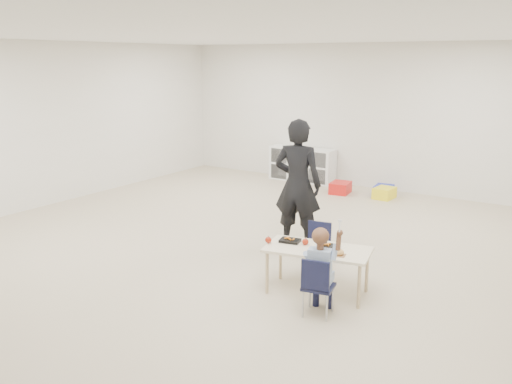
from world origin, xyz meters
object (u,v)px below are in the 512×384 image
Objects in this scene: chair_near at (318,286)px; cubby_shelf at (302,164)px; child at (319,269)px; table at (317,270)px; adult at (298,185)px.

chair_near is 0.44× the size of cubby_shelf.
child is (0.00, 0.00, 0.18)m from chair_near.
table is at bearing 106.69° from chair_near.
cubby_shelf is 4.18m from adult.
adult is (-0.91, 1.17, 0.61)m from table.
cubby_shelf is 0.80× the size of adult.
table is 1.60m from adult.
child is at bearing 113.52° from adult.
chair_near is 6.14m from cubby_shelf.
adult is (1.92, -3.68, 0.53)m from cubby_shelf.
child is at bearing -59.91° from cubby_shelf.
table is 0.69× the size of adult.
cubby_shelf is (-2.83, 4.85, 0.09)m from table.
adult reaches higher than cubby_shelf.
child is 0.69× the size of cubby_shelf.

